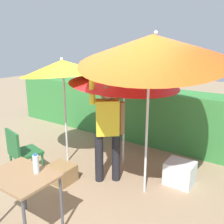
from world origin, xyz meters
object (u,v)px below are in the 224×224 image
Objects in this scene: chair_plastic at (22,151)px; umbrella_orange at (153,48)px; umbrella_yellow at (125,75)px; crate_cardboard at (61,173)px; folding_table at (22,182)px; bottle_water at (36,164)px; person_vendor at (107,127)px; umbrella_rainbow at (62,68)px; cooler_box at (180,173)px.

umbrella_orange is at bearing 23.68° from chair_plastic.
umbrella_yellow reaches higher than crate_cardboard.
umbrella_orange is at bearing 21.45° from crate_cardboard.
umbrella_orange is 3.23× the size of folding_table.
umbrella_orange is at bearing 62.67° from bottle_water.
bottle_water reaches higher than crate_cardboard.
person_vendor is (0.12, -0.70, -0.75)m from umbrella_yellow.
bottle_water is (0.57, -0.92, 0.74)m from crate_cardboard.
umbrella_rainbow is 4.76× the size of crate_cardboard.
umbrella_rainbow is 1.58m from chair_plastic.
umbrella_rainbow is 2.03m from bottle_water.
crate_cardboard is at bearing 121.78° from bottle_water.
chair_plastic is (-1.89, -0.83, -1.65)m from umbrella_orange.
umbrella_rainbow is at bearing -167.73° from cooler_box.
umbrella_orange reaches higher than umbrella_rainbow.
umbrella_rainbow is at bearing 123.71° from bottle_water.
folding_table reaches higher than crate_cardboard.
person_vendor is 1.55m from folding_table.
umbrella_orange reaches higher than cooler_box.
bottle_water is (-1.07, -1.96, 0.69)m from cooler_box.
umbrella_rainbow reaches higher than folding_table.
cooler_box is at bearing 12.27° from umbrella_rainbow.
crate_cardboard is (-0.61, -0.46, -0.79)m from person_vendor.
chair_plastic is at bearing -148.78° from cooler_box.
bottle_water reaches higher than chair_plastic.
umbrella_rainbow is 2.26× the size of chair_plastic.
crate_cardboard is (0.57, 0.31, -0.37)m from chair_plastic.
bottle_water is (-0.04, -1.39, -0.06)m from person_vendor.
umbrella_yellow is (-0.82, 0.65, -0.48)m from umbrella_orange.
folding_table is at bearing -35.91° from chair_plastic.
chair_plastic reaches higher than crate_cardboard.
umbrella_rainbow is 0.78× the size of umbrella_orange.
umbrella_yellow is 2.16m from chair_plastic.
bottle_water is (0.11, 0.14, 0.21)m from folding_table.
chair_plastic is (-1.06, -1.47, -1.17)m from umbrella_yellow.
person_vendor is at bearing -80.21° from umbrella_yellow.
umbrella_orange reaches higher than crate_cardboard.
folding_table is at bearing -118.42° from umbrella_orange.
crate_cardboard is 1.27m from folding_table.
chair_plastic is at bearing -125.80° from umbrella_yellow.
umbrella_yellow reaches higher than chair_plastic.
umbrella_rainbow reaches higher than umbrella_yellow.
cooler_box is (1.03, 0.57, -0.75)m from person_vendor.
umbrella_rainbow is 2.18m from folding_table.
bottle_water is at bearing 51.32° from folding_table.
umbrella_yellow is at bearing 99.79° from person_vendor.
umbrella_orange is 2.90× the size of chair_plastic.
chair_plastic is 2.01× the size of cooler_box.
umbrella_yellow is at bearing 173.51° from cooler_box.
umbrella_yellow is at bearing 92.14° from bottle_water.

